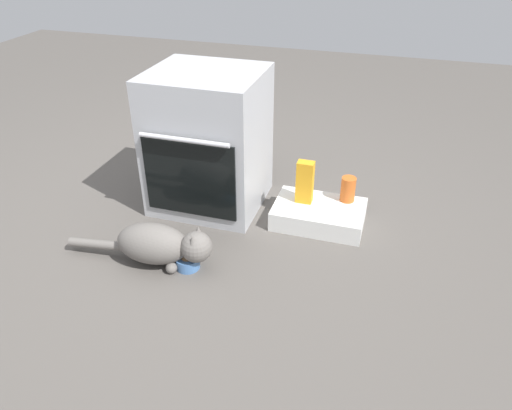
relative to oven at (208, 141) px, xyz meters
name	(u,v)px	position (x,y,z in m)	size (l,w,h in m)	color
ground	(185,233)	(-0.01, -0.36, -0.39)	(8.00, 8.00, 0.00)	#56514C
oven	(208,141)	(0.00, 0.00, 0.00)	(0.60, 0.59, 0.77)	#B7BABF
pantry_cabinet	(319,214)	(0.65, -0.05, -0.33)	(0.49, 0.32, 0.11)	white
food_bowl	(188,262)	(0.12, -0.62, -0.35)	(0.12, 0.12, 0.08)	#4C7AB7
cat	(160,244)	(-0.01, -0.63, -0.27)	(0.75, 0.23, 0.22)	slate
sauce_jar	(348,189)	(0.79, 0.06, -0.21)	(0.08, 0.08, 0.14)	#D16023
juice_carton	(305,182)	(0.56, -0.02, -0.16)	(0.09, 0.06, 0.24)	orange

